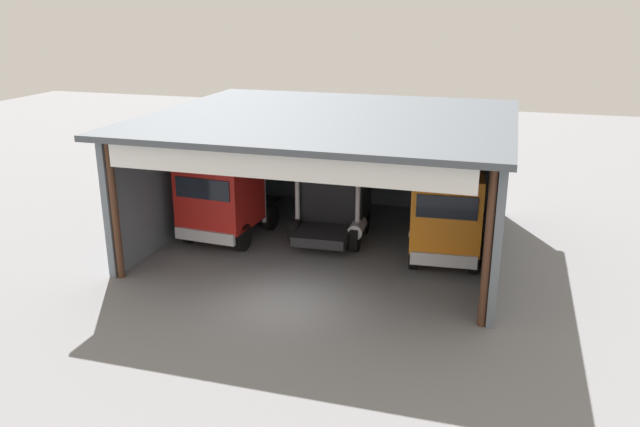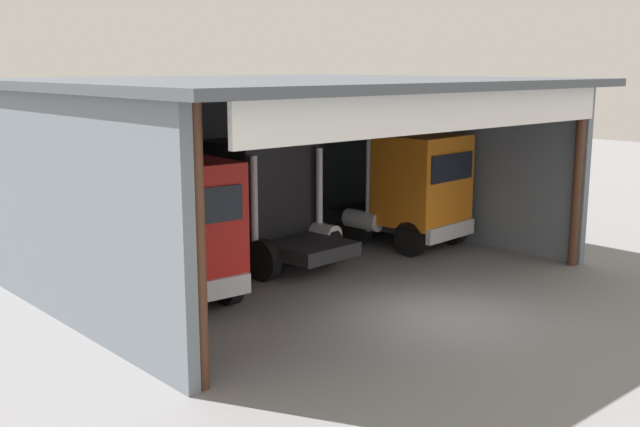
{
  "view_description": "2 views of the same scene",
  "coord_description": "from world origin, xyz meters",
  "px_view_note": "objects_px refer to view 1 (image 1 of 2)",
  "views": [
    {
      "loc": [
        6.2,
        -16.99,
        8.87
      ],
      "look_at": [
        0.0,
        3.79,
        1.68
      ],
      "focal_mm": 35.86,
      "sensor_mm": 36.0,
      "label": 1
    },
    {
      "loc": [
        -12.44,
        -9.97,
        5.33
      ],
      "look_at": [
        0.0,
        3.79,
        1.68
      ],
      "focal_mm": 42.35,
      "sensor_mm": 36.0,
      "label": 2
    }
  ],
  "objects_px": {
    "truck_black_yard_outside": "(334,194)",
    "oil_drum": "(308,197)",
    "truck_red_center_bay": "(224,197)",
    "truck_orange_center_right_bay": "(446,217)",
    "tool_cart": "(311,198)"
  },
  "relations": [
    {
      "from": "truck_black_yard_outside",
      "to": "truck_orange_center_right_bay",
      "type": "height_order",
      "value": "truck_orange_center_right_bay"
    },
    {
      "from": "truck_red_center_bay",
      "to": "truck_orange_center_right_bay",
      "type": "height_order",
      "value": "truck_red_center_bay"
    },
    {
      "from": "truck_red_center_bay",
      "to": "oil_drum",
      "type": "relative_size",
      "value": 5.53
    },
    {
      "from": "truck_orange_center_right_bay",
      "to": "truck_red_center_bay",
      "type": "bearing_deg",
      "value": -4.29
    },
    {
      "from": "truck_orange_center_right_bay",
      "to": "tool_cart",
      "type": "xyz_separation_m",
      "value": [
        -6.45,
        4.74,
        -1.23
      ]
    },
    {
      "from": "truck_red_center_bay",
      "to": "truck_black_yard_outside",
      "type": "xyz_separation_m",
      "value": [
        3.98,
        1.5,
        0.03
      ]
    },
    {
      "from": "truck_black_yard_outside",
      "to": "oil_drum",
      "type": "xyz_separation_m",
      "value": [
        -2.13,
        3.4,
        -1.31
      ]
    },
    {
      "from": "truck_orange_center_right_bay",
      "to": "oil_drum",
      "type": "relative_size",
      "value": 4.68
    },
    {
      "from": "truck_black_yard_outside",
      "to": "truck_orange_center_right_bay",
      "type": "relative_size",
      "value": 0.98
    },
    {
      "from": "tool_cart",
      "to": "truck_red_center_bay",
      "type": "bearing_deg",
      "value": -113.14
    },
    {
      "from": "oil_drum",
      "to": "tool_cart",
      "type": "xyz_separation_m",
      "value": [
        0.17,
        -0.17,
        0.03
      ]
    },
    {
      "from": "truck_black_yard_outside",
      "to": "oil_drum",
      "type": "relative_size",
      "value": 4.6
    },
    {
      "from": "truck_black_yard_outside",
      "to": "oil_drum",
      "type": "distance_m",
      "value": 4.22
    },
    {
      "from": "truck_orange_center_right_bay",
      "to": "oil_drum",
      "type": "xyz_separation_m",
      "value": [
        -6.62,
        4.91,
        -1.26
      ]
    },
    {
      "from": "truck_black_yard_outside",
      "to": "truck_orange_center_right_bay",
      "type": "xyz_separation_m",
      "value": [
        4.49,
        -1.51,
        -0.05
      ]
    }
  ]
}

